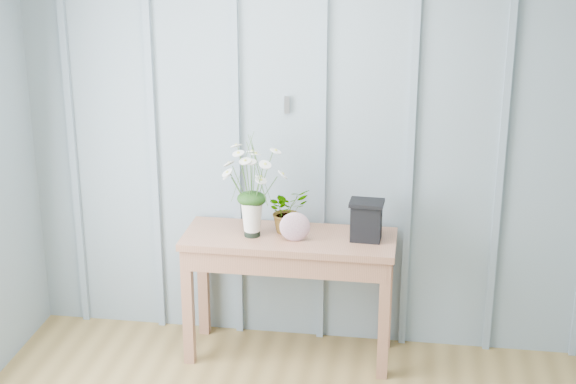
% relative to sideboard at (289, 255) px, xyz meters
% --- Properties ---
extents(room_shell, '(4.00, 4.50, 2.50)m').
position_rel_sideboard_xyz_m(room_shell, '(0.40, -1.08, 1.35)').
color(room_shell, gray).
rests_on(room_shell, ground).
extents(sideboard, '(1.20, 0.45, 0.75)m').
position_rel_sideboard_xyz_m(sideboard, '(0.00, 0.00, 0.00)').
color(sideboard, '#935E45').
rests_on(sideboard, ground).
extents(daisy_vase, '(0.40, 0.31, 0.57)m').
position_rel_sideboard_xyz_m(daisy_vase, '(-0.21, -0.03, 0.47)').
color(daisy_vase, black).
rests_on(daisy_vase, sideboard).
extents(spider_plant, '(0.31, 0.30, 0.26)m').
position_rel_sideboard_xyz_m(spider_plant, '(-0.02, 0.07, 0.24)').
color(spider_plant, '#13360F').
rests_on(spider_plant, sideboard).
extents(felt_disc_vessel, '(0.18, 0.07, 0.17)m').
position_rel_sideboard_xyz_m(felt_disc_vessel, '(0.04, -0.07, 0.20)').
color(felt_disc_vessel, '#89476A').
rests_on(felt_disc_vessel, sideboard).
extents(carved_box, '(0.19, 0.15, 0.23)m').
position_rel_sideboard_xyz_m(carved_box, '(0.43, 0.01, 0.23)').
color(carved_box, black).
rests_on(carved_box, sideboard).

